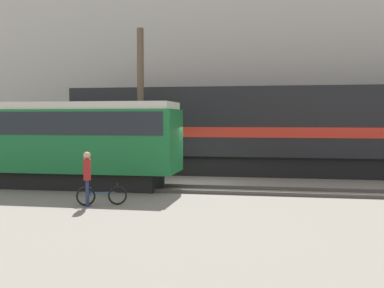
{
  "coord_description": "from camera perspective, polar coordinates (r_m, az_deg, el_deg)",
  "views": [
    {
      "loc": [
        3.72,
        -20.31,
        2.87
      ],
      "look_at": [
        0.11,
        -0.71,
        1.8
      ],
      "focal_mm": 45.0,
      "sensor_mm": 36.0,
      "label": 1
    }
  ],
  "objects": [
    {
      "name": "track_far",
      "position": [
        25.04,
        1.82,
        -3.35
      ],
      "size": [
        60.0,
        1.51,
        0.14
      ],
      "color": "#47423D",
      "rests_on": "ground"
    },
    {
      "name": "track_near",
      "position": [
        19.17,
        -0.88,
        -5.32
      ],
      "size": [
        60.0,
        1.5,
        0.14
      ],
      "color": "#47423D",
      "rests_on": "ground"
    },
    {
      "name": "bicycle",
      "position": [
        16.19,
        -10.65,
        -6.04
      ],
      "size": [
        1.57,
        0.72,
        0.69
      ],
      "color": "black",
      "rests_on": "ground"
    },
    {
      "name": "person",
      "position": [
        15.95,
        -12.32,
        -3.39
      ],
      "size": [
        0.33,
        0.41,
        1.79
      ],
      "color": "#232D4C",
      "rests_on": "ground"
    },
    {
      "name": "building_backdrop",
      "position": [
        31.48,
        3.64,
        7.55
      ],
      "size": [
        42.25,
        6.0,
        10.67
      ],
      "color": "#B7B2A8",
      "rests_on": "ground"
    },
    {
      "name": "ground_plane",
      "position": [
        20.85,
        0.05,
        -4.84
      ],
      "size": [
        120.0,
        120.0,
        0.0
      ],
      "primitive_type": "plane",
      "color": "slate"
    },
    {
      "name": "utility_pole_left",
      "position": [
        22.54,
        -6.11,
        4.69
      ],
      "size": [
        0.31,
        0.31,
        7.02
      ],
      "color": "#4C3D2D",
      "rests_on": "ground"
    },
    {
      "name": "streetcar",
      "position": [
        21.25,
        -18.41,
        0.61
      ],
      "size": [
        12.42,
        2.54,
        3.52
      ],
      "color": "black",
      "rests_on": "ground"
    },
    {
      "name": "freight_locomotive",
      "position": [
        24.61,
        10.6,
        1.75
      ],
      "size": [
        21.12,
        3.04,
        5.01
      ],
      "color": "black",
      "rests_on": "ground"
    }
  ]
}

